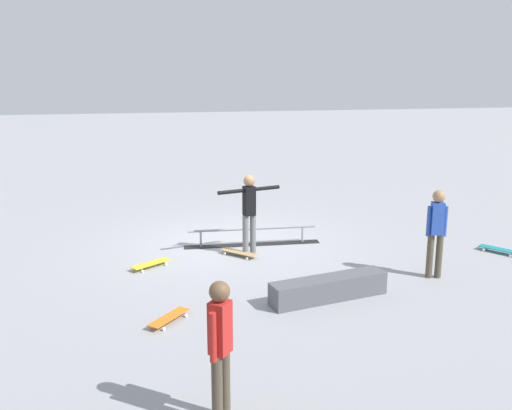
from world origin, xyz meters
TOP-DOWN VIEW (x-y plane):
  - ground_plane at (0.00, 0.00)m, footprint 60.00×60.00m
  - grind_rail at (-0.49, 0.06)m, footprint 2.90×0.27m
  - skate_ledge at (-1.29, 3.16)m, footprint 2.08×0.91m
  - skater_main at (-0.33, 0.69)m, footprint 1.29×0.44m
  - skateboard_main at (-0.11, 0.74)m, footprint 0.72×0.69m
  - bystander_red_shirt at (0.83, 6.29)m, footprint 0.28×0.34m
  - bystander_blue_shirt at (-3.45, 2.49)m, footprint 0.37×0.23m
  - loose_skateboard_teal at (-5.40, 1.40)m, footprint 0.66×0.75m
  - loose_skateboard_yellow at (1.64, 1.14)m, footprint 0.76×0.64m
  - loose_skateboard_orange at (1.35, 3.63)m, footprint 0.66×0.74m

SIDE VIEW (x-z plane):
  - ground_plane at x=0.00m, z-range 0.00..0.00m
  - skateboard_main at x=-0.11m, z-range 0.03..0.12m
  - loose_skateboard_teal at x=-5.40m, z-range 0.03..0.12m
  - loose_skateboard_yellow at x=1.64m, z-range 0.03..0.12m
  - loose_skateboard_orange at x=1.35m, z-range 0.03..0.12m
  - grind_rail at x=-0.49m, z-range -0.03..0.35m
  - skate_ledge at x=-1.29m, z-range 0.00..0.38m
  - bystander_blue_shirt at x=-3.45m, z-range 0.11..1.74m
  - bystander_red_shirt at x=0.83m, z-range 0.11..1.76m
  - skater_main at x=-0.33m, z-range 0.13..1.78m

